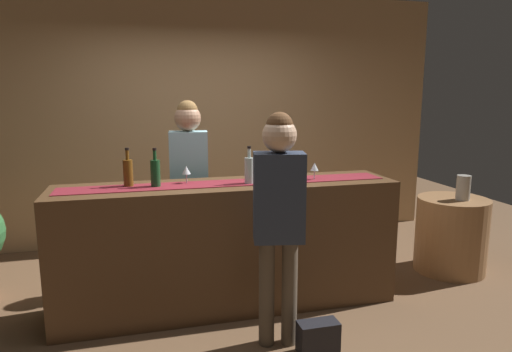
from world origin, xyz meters
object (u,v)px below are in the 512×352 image
Objects in this scene: wine_bottle_amber at (128,172)px; wine_glass_near_customer at (186,171)px; bartender at (189,172)px; customer_sipping at (279,207)px; wine_bottle_clear at (249,170)px; wine_bottle_green at (155,173)px; vase_on_side_table at (463,188)px; handbag at (318,337)px; round_side_table at (451,235)px; wine_glass_mid_counter at (314,167)px.

wine_bottle_amber is 2.10× the size of wine_glass_near_customer.
bartender is at bearing 44.19° from wine_bottle_amber.
customer_sipping is (0.46, -1.25, -0.04)m from bartender.
wine_glass_near_customer is at bearing 164.47° from wine_bottle_clear.
wine_bottle_green is 1.05m from customer_sipping.
wine_glass_near_customer is (0.24, 0.07, -0.01)m from wine_bottle_green.
customer_sipping is 6.82× the size of vase_on_side_table.
handbag is (0.77, -0.93, -1.04)m from wine_glass_near_customer.
customer_sipping is (0.54, -0.75, -0.14)m from wine_glass_near_customer.
wine_glass_near_customer is 0.19× the size of round_side_table.
round_side_table is (2.12, 0.24, -0.79)m from wine_bottle_clear.
customer_sipping reaches higher than wine_bottle_clear.
wine_bottle_clear is 2.28m from round_side_table.
customer_sipping is 2.21× the size of round_side_table.
customer_sipping is at bearing -37.18° from wine_bottle_amber.
bartender is (-0.97, 0.61, -0.10)m from wine_glass_mid_counter.
wine_bottle_amber is 1.85m from handbag.
bartender is (0.52, 0.51, -0.11)m from wine_bottle_amber.
wine_bottle_clear is at bearing -173.59° from round_side_table.
wine_bottle_amber is at bearing 172.01° from wine_bottle_clear.
vase_on_side_table is (2.57, -0.47, -0.19)m from bartender.
wine_bottle_amber is 1.50m from wine_glass_mid_counter.
wine_bottle_clear is at bearing -175.56° from vase_on_side_table.
wine_glass_mid_counter is (1.29, -0.04, -0.01)m from wine_bottle_green.
wine_glass_mid_counter is at bearing -174.95° from vase_on_side_table.
round_side_table is at bearing 177.39° from bartender.
bartender reaches higher than customer_sipping.
wine_glass_mid_counter is 0.51× the size of handbag.
wine_bottle_green is at bearing -177.99° from vase_on_side_table.
wine_glass_mid_counter is 1.15m from bartender.
wine_glass_near_customer is 0.51× the size of handbag.
customer_sipping reaches higher than wine_bottle_amber.
wine_glass_near_customer is at bearing 137.35° from customer_sipping.
wine_glass_mid_counter is 0.83m from customer_sipping.
vase_on_side_table is (2.16, 0.17, -0.30)m from wine_bottle_clear.
wine_bottle_green is 0.66m from bartender.
wine_glass_near_customer reaches higher than vase_on_side_table.
wine_bottle_clear is 1.00× the size of wine_bottle_green.
wine_bottle_amber is 1.00× the size of wine_bottle_green.
customer_sipping is at bearing -41.14° from wine_bottle_green.
wine_glass_near_customer is 1.59m from handbag.
customer_sipping reaches higher than wine_glass_mid_counter.
wine_bottle_amber is 0.74m from bartender.
vase_on_side_table is (0.04, -0.07, 0.49)m from round_side_table.
wine_bottle_clear is 1.08× the size of handbag.
wine_bottle_green is 1.26× the size of vase_on_side_table.
wine_glass_near_customer is 0.08× the size of bartender.
wine_bottle_green is 2.10× the size of wine_glass_near_customer.
round_side_table is 2.64× the size of handbag.
wine_glass_near_customer is 0.93m from customer_sipping.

